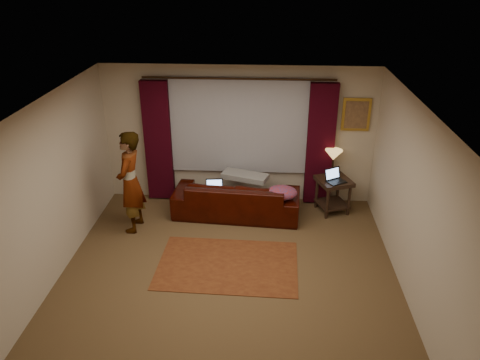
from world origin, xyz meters
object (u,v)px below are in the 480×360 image
laptop_table (337,176)px  person (130,182)px  end_table (333,195)px  sofa (237,192)px  tiffany_lamp (333,163)px  laptop_sofa (214,188)px

laptop_table → person: bearing=158.5°
end_table → sofa: bearing=-172.8°
laptop_table → sofa: bearing=150.5°
tiffany_lamp → person: size_ratio=0.28×
laptop_sofa → end_table: size_ratio=0.51×
laptop_table → person: (-3.52, -0.71, 0.12)m
laptop_table → laptop_sofa: bearing=152.1°
tiffany_lamp → person: (-3.47, -0.98, -0.02)m
laptop_sofa → tiffany_lamp: 2.19m
laptop_sofa → person: size_ratio=0.19×
end_table → laptop_table: laptop_table is taller
sofa → laptop_sofa: (-0.39, -0.08, 0.11)m
end_table → laptop_table: 0.46m
sofa → person: size_ratio=1.28×
person → sofa: bearing=112.3°
end_table → tiffany_lamp: 0.60m
end_table → laptop_table: size_ratio=1.86×
laptop_sofa → end_table: bearing=1.1°
laptop_sofa → person: (-1.35, -0.52, 0.32)m
laptop_sofa → laptop_table: bearing=-2.0°
end_table → laptop_table: (0.02, -0.12, 0.44)m
laptop_sofa → tiffany_lamp: bearing=5.2°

